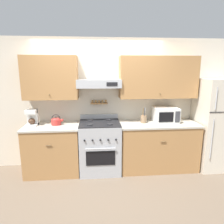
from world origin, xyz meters
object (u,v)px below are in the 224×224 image
at_px(tea_kettle, 56,121).
at_px(utensil_crock, 144,119).
at_px(refrigerator, 216,124).
at_px(coffee_maker, 32,117).
at_px(microwave, 165,115).
at_px(stove_range, 100,147).

relative_size(tea_kettle, utensil_crock, 0.77).
distance_m(refrigerator, utensil_crock, 1.45).
xyz_separation_m(coffee_maker, microwave, (2.55, -0.01, -0.00)).
bearing_deg(utensil_crock, microwave, 2.33).
distance_m(stove_range, utensil_crock, 1.01).
bearing_deg(refrigerator, stove_range, 179.64).
relative_size(refrigerator, coffee_maker, 5.98).
height_order(stove_range, microwave, microwave).
bearing_deg(coffee_maker, tea_kettle, -3.03).
xyz_separation_m(refrigerator, coffee_maker, (-3.56, 0.10, 0.19)).
distance_m(tea_kettle, coffee_maker, 0.45).
relative_size(stove_range, utensil_crock, 3.55).
xyz_separation_m(tea_kettle, coffee_maker, (-0.44, 0.02, 0.07)).
xyz_separation_m(tea_kettle, utensil_crock, (1.67, 0.00, 0.01)).
relative_size(refrigerator, utensil_crock, 5.96).
bearing_deg(utensil_crock, coffee_maker, 179.37).
distance_m(stove_range, microwave, 1.43).
bearing_deg(coffee_maker, refrigerator, -1.59).
bearing_deg(microwave, stove_range, -176.53).
bearing_deg(microwave, coffee_maker, 179.88).
xyz_separation_m(tea_kettle, microwave, (2.11, 0.02, 0.07)).
distance_m(tea_kettle, microwave, 2.11).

